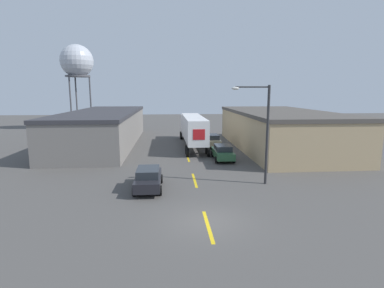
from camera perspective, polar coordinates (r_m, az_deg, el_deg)
name	(u,v)px	position (r m, az deg, el deg)	size (l,w,h in m)	color
ground_plane	(207,221)	(17.13, 2.80, -14.47)	(160.00, 160.00, 0.00)	#4C4947
road_centerline	(195,180)	(24.41, 0.49, -6.91)	(0.20, 20.75, 0.01)	gold
warehouse_left	(104,128)	(42.40, -16.42, 3.00)	(8.49, 26.47, 4.50)	slate
warehouse_right	(279,130)	(39.34, 16.32, 2.65)	(10.65, 23.21, 4.72)	tan
semi_truck	(192,128)	(39.29, 0.08, 3.15)	(2.80, 15.27, 4.00)	silver
parked_car_left_near	(148,178)	(22.25, -8.33, -6.46)	(2.02, 4.55, 1.61)	black
parked_car_right_far	(212,140)	(39.09, 3.83, 0.72)	(2.02, 4.55, 1.61)	tan
parked_car_right_mid	(223,152)	(31.50, 5.86, -1.54)	(2.02, 4.55, 1.61)	#2D5B38
water_tower	(77,62)	(60.90, -21.08, 14.39)	(5.95, 5.95, 15.62)	#47474C
street_lamp	(263,127)	(23.21, 13.33, 3.19)	(2.92, 0.32, 7.57)	#2D2D30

